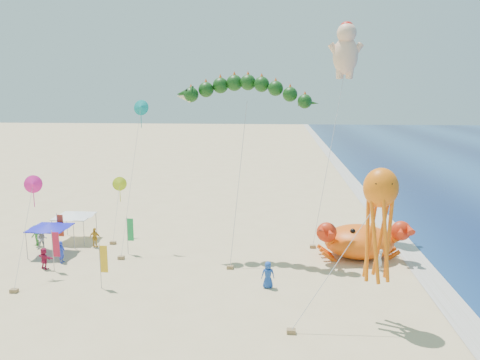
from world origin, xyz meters
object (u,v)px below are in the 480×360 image
at_px(dragon_kite, 245,95).
at_px(canopy_white, 74,214).
at_px(canopy_blue, 50,225).
at_px(cherub_kite, 346,49).
at_px(crab_inflatable, 359,240).
at_px(octopus_kite, 379,216).

bearing_deg(dragon_kite, canopy_white, 172.01).
height_order(dragon_kite, canopy_blue, dragon_kite).
distance_m(cherub_kite, canopy_white, 28.54).
relative_size(crab_inflatable, canopy_blue, 2.30).
xyz_separation_m(canopy_blue, canopy_white, (0.43, 3.69, 0.00)).
height_order(dragon_kite, octopus_kite, dragon_kite).
distance_m(dragon_kite, canopy_white, 18.91).
distance_m(dragon_kite, canopy_blue, 19.20).
bearing_deg(octopus_kite, canopy_blue, 158.51).
xyz_separation_m(octopus_kite, canopy_blue, (-24.35, 9.59, -3.92)).
height_order(dragon_kite, canopy_white, dragon_kite).
xyz_separation_m(dragon_kite, octopus_kite, (8.38, -11.10, -6.64)).
height_order(cherub_kite, canopy_blue, cherub_kite).
relative_size(dragon_kite, octopus_kite, 1.56).
bearing_deg(dragon_kite, cherub_kite, 38.42).
relative_size(dragon_kite, canopy_white, 4.19).
bearing_deg(canopy_white, cherub_kite, 10.83).
relative_size(octopus_kite, canopy_blue, 2.80).
bearing_deg(canopy_white, dragon_kite, -7.99).
height_order(octopus_kite, canopy_blue, octopus_kite).
distance_m(dragon_kite, cherub_kite, 11.64).
xyz_separation_m(cherub_kite, canopy_white, (-24.10, -4.61, -14.57)).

